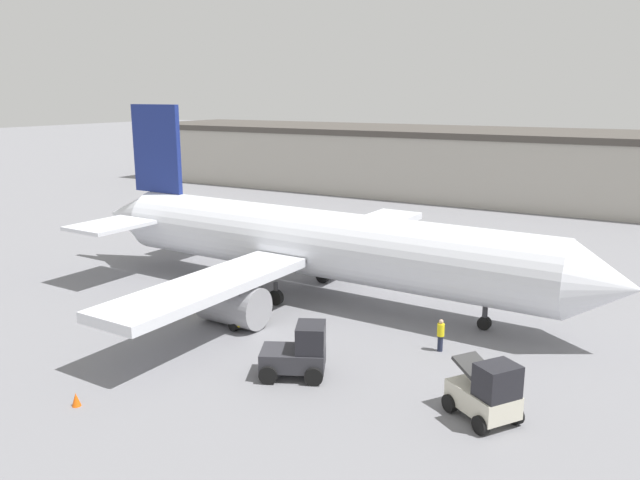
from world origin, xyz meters
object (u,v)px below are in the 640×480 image
(ground_crew_worker, at_px, (441,334))
(belt_loader_truck, at_px, (487,393))
(safety_cone_near, at_px, (76,399))
(baggage_tug, at_px, (238,305))
(airplane, at_px, (307,243))
(pushback_tug, at_px, (299,353))

(ground_crew_worker, bearing_deg, belt_loader_truck, 94.98)
(ground_crew_worker, distance_m, safety_cone_near, 16.31)
(belt_loader_truck, bearing_deg, safety_cone_near, -119.60)
(baggage_tug, distance_m, belt_loader_truck, 14.82)
(airplane, bearing_deg, ground_crew_worker, -20.93)
(belt_loader_truck, distance_m, pushback_tug, 8.11)
(airplane, xyz_separation_m, ground_crew_worker, (9.99, -4.23, -2.40))
(belt_loader_truck, height_order, pushback_tug, belt_loader_truck)
(pushback_tug, relative_size, safety_cone_near, 6.08)
(airplane, bearing_deg, baggage_tug, -94.55)
(ground_crew_worker, height_order, safety_cone_near, ground_crew_worker)
(baggage_tug, xyz_separation_m, safety_cone_near, (0.10, -10.61, -0.70))
(baggage_tug, distance_m, safety_cone_near, 10.63)
(ground_crew_worker, height_order, pushback_tug, pushback_tug)
(pushback_tug, bearing_deg, airplane, 93.35)
(belt_loader_truck, bearing_deg, pushback_tug, -143.60)
(belt_loader_truck, distance_m, safety_cone_near, 15.92)
(airplane, distance_m, belt_loader_truck, 16.86)
(baggage_tug, bearing_deg, ground_crew_worker, 28.95)
(pushback_tug, bearing_deg, safety_cone_near, -158.59)
(belt_loader_truck, xyz_separation_m, safety_cone_near, (-14.27, -7.01, -0.84))
(airplane, distance_m, safety_cone_near, 16.90)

